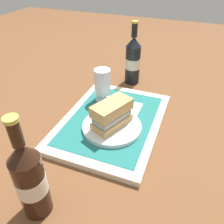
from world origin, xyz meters
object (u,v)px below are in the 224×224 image
second_bottle (30,179)px  beer_glass (103,83)px  plate (112,126)px  beer_bottle (133,60)px  sandwich (113,113)px

second_bottle → beer_glass: bearing=3.9°
plate → beer_bottle: size_ratio=0.71×
plate → beer_bottle: bearing=6.9°
plate → beer_glass: bearing=32.4°
beer_bottle → second_bottle: 0.68m
sandwich → beer_bottle: beer_bottle is taller
beer_bottle → second_bottle: same height
plate → second_bottle: (-0.31, 0.06, 0.08)m
plate → sandwich: bearing=-23.1°
sandwich → second_bottle: bearing=-168.4°
beer_glass → second_bottle: 0.46m
beer_bottle → second_bottle: bearing=178.4°
plate → beer_glass: size_ratio=1.52×
plate → beer_glass: (0.15, 0.09, 0.06)m
sandwich → second_bottle: (-0.31, 0.06, 0.03)m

